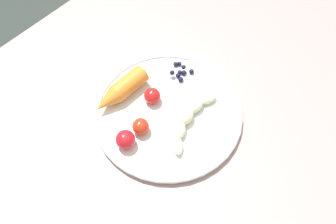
{
  "coord_description": "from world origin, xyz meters",
  "views": [
    {
      "loc": [
        0.27,
        0.24,
        1.41
      ],
      "look_at": [
        -0.02,
        -0.02,
        0.75
      ],
      "focal_mm": 37.79,
      "sensor_mm": 36.0,
      "label": 1
    }
  ],
  "objects_px": {
    "banana": "(189,119)",
    "tomato_far": "(152,96)",
    "dining_table": "(167,143)",
    "carrot_orange": "(120,91)",
    "blueberry_pile": "(181,71)",
    "tomato_mid": "(141,127)",
    "plate": "(168,113)",
    "tomato_near": "(125,140)"
  },
  "relations": [
    {
      "from": "dining_table",
      "to": "plate",
      "type": "distance_m",
      "value": 0.09
    },
    {
      "from": "blueberry_pile",
      "to": "tomato_mid",
      "type": "bearing_deg",
      "value": 11.88
    },
    {
      "from": "tomato_far",
      "to": "dining_table",
      "type": "bearing_deg",
      "value": 70.36
    },
    {
      "from": "plate",
      "to": "banana",
      "type": "distance_m",
      "value": 0.05
    },
    {
      "from": "blueberry_pile",
      "to": "tomato_mid",
      "type": "height_order",
      "value": "tomato_mid"
    },
    {
      "from": "blueberry_pile",
      "to": "carrot_orange",
      "type": "bearing_deg",
      "value": -23.03
    },
    {
      "from": "plate",
      "to": "banana",
      "type": "height_order",
      "value": "banana"
    },
    {
      "from": "dining_table",
      "to": "blueberry_pile",
      "type": "distance_m",
      "value": 0.17
    },
    {
      "from": "dining_table",
      "to": "blueberry_pile",
      "type": "bearing_deg",
      "value": -151.5
    },
    {
      "from": "tomato_mid",
      "to": "tomato_near",
      "type": "bearing_deg",
      "value": -1.69
    },
    {
      "from": "tomato_mid",
      "to": "tomato_far",
      "type": "xyz_separation_m",
      "value": [
        -0.07,
        -0.03,
        0.0
      ]
    },
    {
      "from": "carrot_orange",
      "to": "blueberry_pile",
      "type": "distance_m",
      "value": 0.15
    },
    {
      "from": "tomato_near",
      "to": "tomato_far",
      "type": "bearing_deg",
      "value": -164.14
    },
    {
      "from": "blueberry_pile",
      "to": "tomato_mid",
      "type": "xyz_separation_m",
      "value": [
        0.17,
        0.04,
        0.01
      ]
    },
    {
      "from": "tomato_mid",
      "to": "tomato_far",
      "type": "height_order",
      "value": "same"
    },
    {
      "from": "plate",
      "to": "carrot_orange",
      "type": "distance_m",
      "value": 0.11
    },
    {
      "from": "banana",
      "to": "carrot_orange",
      "type": "distance_m",
      "value": 0.16
    },
    {
      "from": "dining_table",
      "to": "tomato_mid",
      "type": "bearing_deg",
      "value": -31.6
    },
    {
      "from": "plate",
      "to": "tomato_near",
      "type": "height_order",
      "value": "tomato_near"
    },
    {
      "from": "dining_table",
      "to": "tomato_far",
      "type": "relative_size",
      "value": 34.06
    },
    {
      "from": "dining_table",
      "to": "tomato_near",
      "type": "bearing_deg",
      "value": -18.79
    },
    {
      "from": "tomato_far",
      "to": "plate",
      "type": "bearing_deg",
      "value": 90.39
    },
    {
      "from": "tomato_near",
      "to": "tomato_mid",
      "type": "distance_m",
      "value": 0.04
    },
    {
      "from": "dining_table",
      "to": "carrot_orange",
      "type": "bearing_deg",
      "value": -82.88
    },
    {
      "from": "plate",
      "to": "tomato_near",
      "type": "distance_m",
      "value": 0.12
    },
    {
      "from": "tomato_near",
      "to": "banana",
      "type": "bearing_deg",
      "value": 154.0
    },
    {
      "from": "carrot_orange",
      "to": "tomato_far",
      "type": "distance_m",
      "value": 0.07
    },
    {
      "from": "banana",
      "to": "tomato_far",
      "type": "relative_size",
      "value": 4.81
    },
    {
      "from": "dining_table",
      "to": "tomato_mid",
      "type": "height_order",
      "value": "tomato_mid"
    },
    {
      "from": "tomato_near",
      "to": "plate",
      "type": "bearing_deg",
      "value": 173.36
    },
    {
      "from": "blueberry_pile",
      "to": "tomato_near",
      "type": "xyz_separation_m",
      "value": [
        0.21,
        0.03,
        0.01
      ]
    },
    {
      "from": "tomato_mid",
      "to": "tomato_far",
      "type": "relative_size",
      "value": 0.99
    },
    {
      "from": "carrot_orange",
      "to": "tomato_far",
      "type": "bearing_deg",
      "value": 122.56
    },
    {
      "from": "blueberry_pile",
      "to": "dining_table",
      "type": "bearing_deg",
      "value": 28.5
    },
    {
      "from": "plate",
      "to": "tomato_mid",
      "type": "xyz_separation_m",
      "value": [
        0.07,
        -0.01,
        0.02
      ]
    },
    {
      "from": "carrot_orange",
      "to": "tomato_mid",
      "type": "xyz_separation_m",
      "value": [
        0.03,
        0.09,
        -0.0
      ]
    },
    {
      "from": "plate",
      "to": "carrot_orange",
      "type": "height_order",
      "value": "carrot_orange"
    },
    {
      "from": "tomato_near",
      "to": "tomato_mid",
      "type": "bearing_deg",
      "value": 178.31
    },
    {
      "from": "carrot_orange",
      "to": "tomato_near",
      "type": "xyz_separation_m",
      "value": [
        0.08,
        0.09,
        -0.0
      ]
    },
    {
      "from": "dining_table",
      "to": "banana",
      "type": "bearing_deg",
      "value": 138.66
    },
    {
      "from": "carrot_orange",
      "to": "tomato_near",
      "type": "height_order",
      "value": "carrot_orange"
    },
    {
      "from": "banana",
      "to": "dining_table",
      "type": "bearing_deg",
      "value": -41.34
    }
  ]
}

